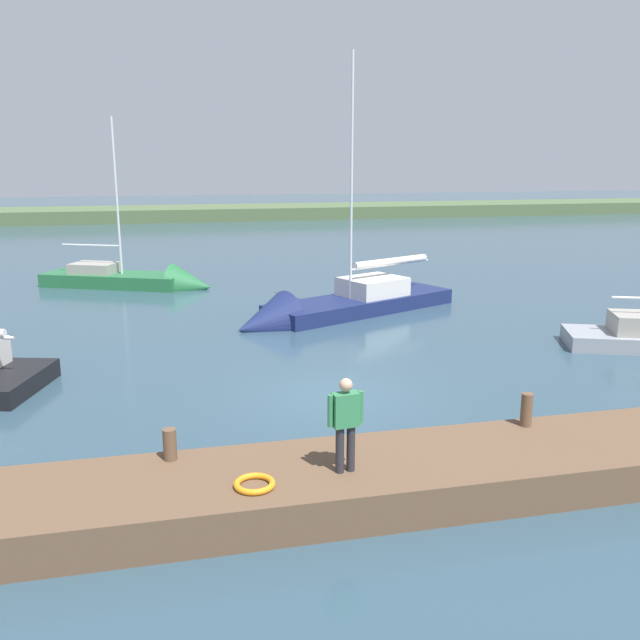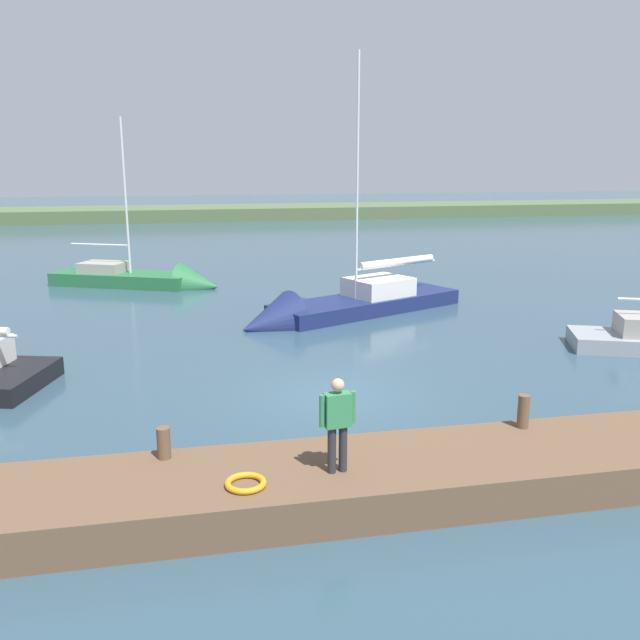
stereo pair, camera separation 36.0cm
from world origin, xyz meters
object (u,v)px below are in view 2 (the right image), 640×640
life_ring_buoy (246,483)px  sailboat_far_right (148,283)px  person_on_dock (338,419)px  mooring_post_near (523,411)px  sailboat_mid_channel (337,311)px  mooring_post_far (164,443)px

life_ring_buoy → sailboat_far_right: size_ratio=0.08×
sailboat_far_right → person_on_dock: sailboat_far_right is taller
mooring_post_near → life_ring_buoy: mooring_post_near is taller
mooring_post_near → sailboat_mid_channel: 12.78m
mooring_post_near → mooring_post_far: mooring_post_near is taller
sailboat_far_right → person_on_dock: size_ratio=5.26×
person_on_dock → mooring_post_far: bearing=61.3°
mooring_post_near → sailboat_mid_channel: (0.67, -12.73, -0.81)m
sailboat_mid_channel → person_on_dock: (3.22, 13.83, 1.40)m
mooring_post_near → mooring_post_far: 6.69m
life_ring_buoy → person_on_dock: size_ratio=0.41×
mooring_post_far → sailboat_far_right: (1.15, -20.46, -0.79)m
life_ring_buoy → person_on_dock: person_on_dock is taller
mooring_post_far → mooring_post_near: bearing=180.0°
person_on_dock → sailboat_far_right: bearing=3.2°
life_ring_buoy → mooring_post_far: bearing=-45.8°
sailboat_far_right → sailboat_mid_channel: (-7.17, 7.73, 0.03)m
sailboat_mid_channel → life_ring_buoy: bearing=46.3°
mooring_post_near → sailboat_far_right: size_ratio=0.08×
mooring_post_near → person_on_dock: size_ratio=0.41×
sailboat_mid_channel → person_on_dock: size_ratio=6.52×
life_ring_buoy → sailboat_far_right: (2.42, -21.76, -0.57)m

